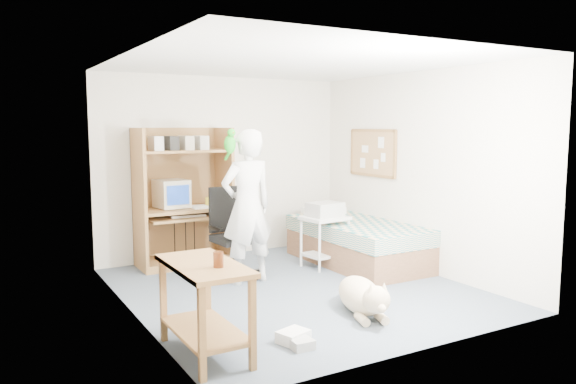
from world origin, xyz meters
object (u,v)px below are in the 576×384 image
object	(u,v)px
computer_hutch	(183,203)
printer_cart	(325,233)
dog	(362,296)
person	(247,207)
office_chair	(232,245)
side_desk	(205,295)
bed	(356,242)

from	to	relation	value
computer_hutch	printer_cart	distance (m)	1.91
computer_hutch	dog	size ratio (longest dim) A/B	1.64
person	office_chair	bearing A→B (deg)	-84.25
computer_hutch	printer_cart	world-z (taller)	computer_hutch
office_chair	side_desk	bearing A→B (deg)	-123.78
bed	office_chair	world-z (taller)	office_chair
printer_cart	side_desk	bearing A→B (deg)	-148.55
printer_cart	office_chair	bearing A→B (deg)	166.51
computer_hutch	printer_cart	xyz separation A→B (m)	(1.55, -1.05, -0.38)
dog	computer_hutch	bearing A→B (deg)	123.18
bed	printer_cart	distance (m)	0.48
computer_hutch	person	world-z (taller)	computer_hutch
computer_hutch	office_chair	bearing A→B (deg)	-71.45
dog	side_desk	bearing A→B (deg)	-158.35
side_desk	dog	bearing A→B (deg)	5.12
person	dog	size ratio (longest dim) A/B	1.63
printer_cart	computer_hutch	bearing A→B (deg)	139.02
bed	office_chair	size ratio (longest dim) A/B	1.88
printer_cart	bed	bearing A→B (deg)	-15.88
computer_hutch	person	bearing A→B (deg)	-73.57
side_desk	dog	distance (m)	1.72
computer_hutch	office_chair	distance (m)	1.05
side_desk	person	xyz separation A→B (m)	(1.21, 1.73, 0.40)
dog	printer_cart	size ratio (longest dim) A/B	1.66
person	dog	bearing A→B (deg)	102.60
bed	side_desk	size ratio (longest dim) A/B	2.02
bed	printer_cart	world-z (taller)	printer_cart
computer_hutch	side_desk	xyz separation A→B (m)	(-0.85, -2.94, -0.33)
side_desk	office_chair	bearing A→B (deg)	60.45
side_desk	office_chair	xyz separation A→B (m)	(1.15, 2.03, -0.11)
dog	bed	bearing A→B (deg)	71.52
bed	office_chair	xyz separation A→B (m)	(-1.70, 0.22, 0.10)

